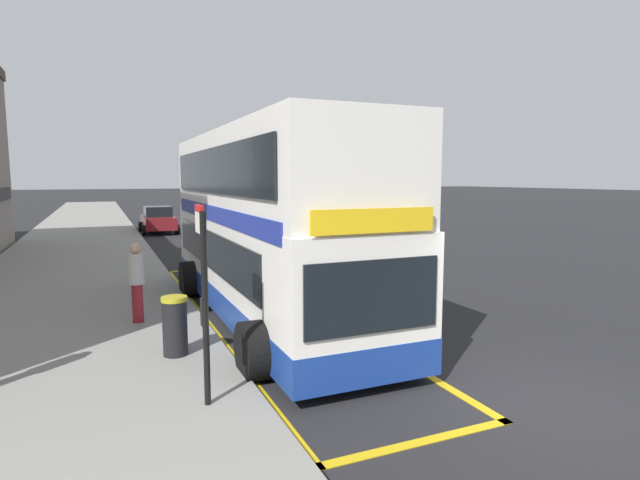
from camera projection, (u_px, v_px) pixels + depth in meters
ground_plane at (192, 225)px, 36.72m from camera, size 260.00×260.00×0.00m
pavement_near at (85, 227)px, 33.95m from camera, size 6.00×76.00×0.14m
double_decker_bus at (266, 232)px, 12.18m from camera, size 3.26×10.41×4.40m
bus_bay_markings at (262, 313)px, 12.62m from camera, size 2.97×13.68×0.01m
bus_stop_sign at (204, 290)px, 7.13m from camera, size 0.09×0.51×2.82m
parked_car_white_behind at (193, 203)px, 51.04m from camera, size 2.09×4.20×1.62m
parked_car_black_distant at (245, 217)px, 32.99m from camera, size 2.09×4.20×1.62m
parked_car_maroon_far at (158, 220)px, 31.16m from camera, size 2.09×4.20×1.62m
pedestrian_further_back at (137, 279)px, 11.28m from camera, size 0.34×0.34×1.78m
litter_bin at (175, 326)px, 9.22m from camera, size 0.46×0.46×1.08m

